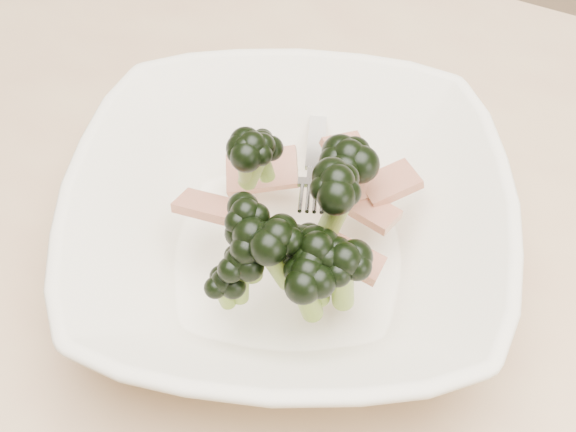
% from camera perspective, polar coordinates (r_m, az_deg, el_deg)
% --- Properties ---
extents(dining_table, '(1.20, 0.80, 0.75)m').
position_cam_1_polar(dining_table, '(0.65, 8.33, -12.19)').
color(dining_table, tan).
rests_on(dining_table, ground).
extents(broccoli_dish, '(0.40, 0.40, 0.12)m').
position_cam_1_polar(broccoli_dish, '(0.56, 0.04, -0.72)').
color(broccoli_dish, '#EDE3C9').
rests_on(broccoli_dish, dining_table).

